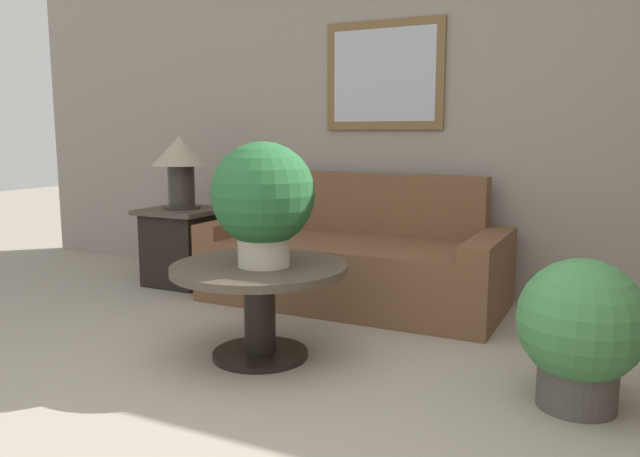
{
  "coord_description": "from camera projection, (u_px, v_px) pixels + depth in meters",
  "views": [
    {
      "loc": [
        1.13,
        -1.42,
        1.15
      ],
      "look_at": [
        -0.52,
        1.89,
        0.58
      ],
      "focal_mm": 35.0,
      "sensor_mm": 36.0,
      "label": 1
    }
  ],
  "objects": [
    {
      "name": "wall_back",
      "position": [
        453.0,
        110.0,
        4.36
      ],
      "size": [
        7.84,
        0.09,
        2.6
      ],
      "color": "gray",
      "rests_on": "ground_plane"
    },
    {
      "name": "side_table",
      "position": [
        183.0,
        245.0,
        4.75
      ],
      "size": [
        0.55,
        0.55,
        0.58
      ],
      "color": "black",
      "rests_on": "ground_plane"
    },
    {
      "name": "table_lamp",
      "position": [
        181.0,
        160.0,
        4.65
      ],
      "size": [
        0.42,
        0.42,
        0.55
      ],
      "color": "#2D2823",
      "rests_on": "side_table"
    },
    {
      "name": "potted_plant_on_table",
      "position": [
        263.0,
        198.0,
        3.08
      ],
      "size": [
        0.52,
        0.52,
        0.62
      ],
      "color": "beige",
      "rests_on": "coffee_table"
    },
    {
      "name": "coffee_table",
      "position": [
        259.0,
        290.0,
        3.18
      ],
      "size": [
        0.9,
        0.9,
        0.49
      ],
      "color": "black",
      "rests_on": "ground_plane"
    },
    {
      "name": "couch_main",
      "position": [
        355.0,
        262.0,
        4.25
      ],
      "size": [
        1.99,
        0.91,
        0.86
      ],
      "color": "brown",
      "rests_on": "ground_plane"
    },
    {
      "name": "potted_plant_floor",
      "position": [
        580.0,
        329.0,
        2.59
      ],
      "size": [
        0.52,
        0.52,
        0.64
      ],
      "color": "#4C4742",
      "rests_on": "ground_plane"
    }
  ]
}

